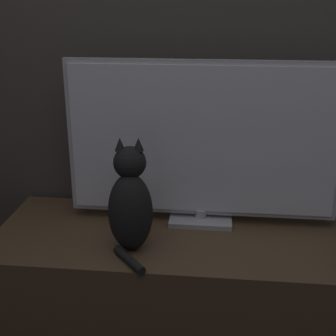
{
  "coord_description": "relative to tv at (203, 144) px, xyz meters",
  "views": [
    {
      "loc": [
        0.12,
        -0.65,
        1.39
      ],
      "look_at": [
        -0.04,
        0.9,
        0.81
      ],
      "focal_mm": 50.0,
      "sensor_mm": 36.0,
      "label": 1
    }
  ],
  "objects": [
    {
      "name": "tv_stand",
      "position": [
        -0.07,
        -0.12,
        -0.59
      ],
      "size": [
        1.39,
        0.55,
        0.55
      ],
      "color": "brown",
      "rests_on": "ground_plane"
    },
    {
      "name": "tv",
      "position": [
        0.0,
        0.0,
        0.0
      ],
      "size": [
        1.02,
        0.15,
        0.63
      ],
      "color": "#B7B7BC",
      "rests_on": "tv_stand"
    },
    {
      "name": "cat",
      "position": [
        -0.23,
        -0.23,
        -0.15
      ],
      "size": [
        0.17,
        0.26,
        0.4
      ],
      "rotation": [
        0.0,
        0.0,
        0.1
      ],
      "color": "black",
      "rests_on": "tv_stand"
    },
    {
      "name": "wall_back",
      "position": [
        -0.07,
        0.21,
        0.43
      ],
      "size": [
        4.8,
        0.05,
        2.6
      ],
      "color": "#47423D",
      "rests_on": "ground_plane"
    }
  ]
}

